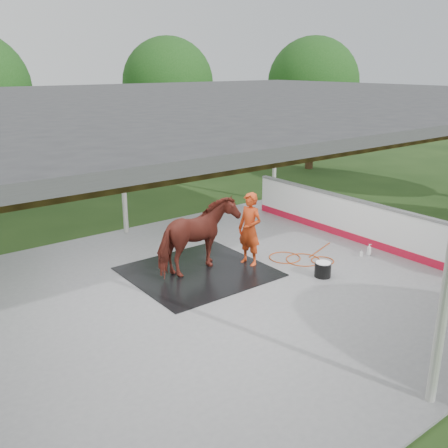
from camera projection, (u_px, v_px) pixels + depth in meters
ground at (228, 290)px, 10.68m from camera, size 100.00×100.00×0.00m
concrete_slab at (228, 289)px, 10.68m from camera, size 12.00×10.00×0.05m
pavilion_structure at (228, 100)px, 9.47m from camera, size 12.60×10.60×4.05m
dasher_board at (365, 224)px, 13.17m from camera, size 0.16×8.00×1.15m
tree_belt at (213, 106)px, 10.37m from camera, size 28.00×28.00×5.80m
rubber_mat at (198, 272)px, 11.48m from camera, size 3.02×2.83×0.02m
horse at (198, 237)px, 11.22m from camera, size 2.09×1.18×1.67m
handler at (250, 229)px, 11.68m from camera, size 0.52×0.70×1.75m
wash_bucket at (323, 269)px, 11.19m from camera, size 0.37×0.37×0.34m
soap_bottle_a at (369, 250)px, 12.46m from camera, size 0.16×0.16×0.29m
soap_bottle_b at (361, 253)px, 12.40m from camera, size 0.11×0.11×0.17m
hose_coil at (300, 259)px, 12.22m from camera, size 2.09×1.38×0.02m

